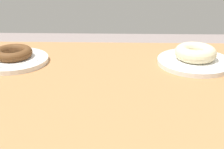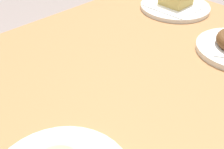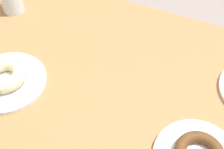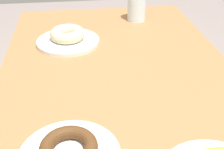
% 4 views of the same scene
% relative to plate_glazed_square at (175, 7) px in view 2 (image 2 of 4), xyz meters
% --- Properties ---
extents(table, '(1.16, 0.72, 0.72)m').
position_rel_plate_glazed_square_xyz_m(table, '(0.44, 0.12, -0.08)').
color(table, '#A67245').
rests_on(table, ground_plane).
extents(plate_glazed_square, '(0.22, 0.22, 0.01)m').
position_rel_plate_glazed_square_xyz_m(plate_glazed_square, '(0.00, 0.00, 0.00)').
color(plate_glazed_square, silver).
rests_on(plate_glazed_square, table).
extents(napkin_glazed_square, '(0.16, 0.16, 0.00)m').
position_rel_plate_glazed_square_xyz_m(napkin_glazed_square, '(0.00, 0.00, 0.01)').
color(napkin_glazed_square, white).
rests_on(napkin_glazed_square, plate_glazed_square).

